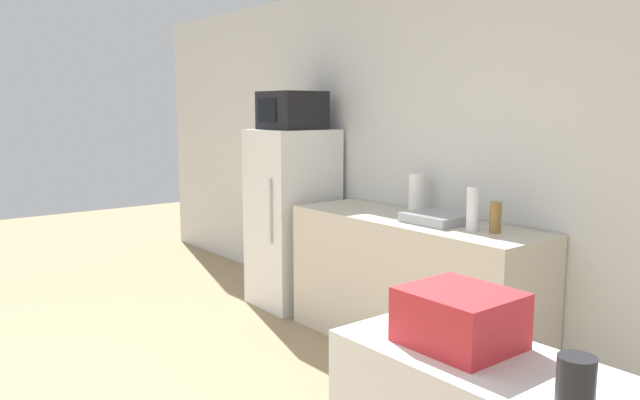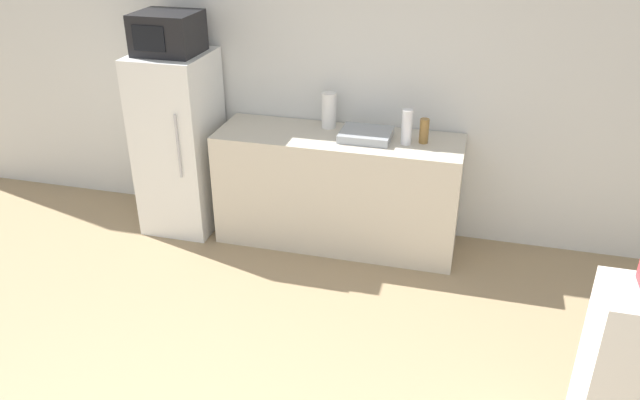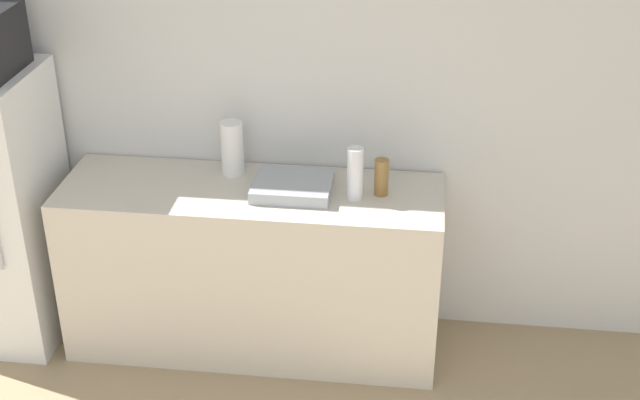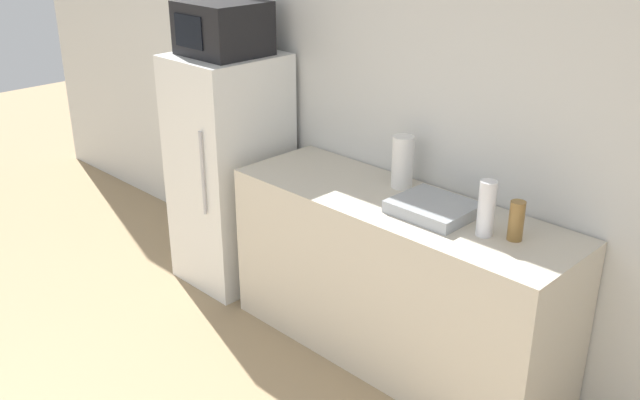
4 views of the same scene
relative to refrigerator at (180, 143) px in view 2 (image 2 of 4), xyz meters
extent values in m
cube|color=silver|center=(1.13, 0.38, 0.57)|extent=(8.00, 0.06, 2.60)
cube|color=white|center=(0.00, 0.00, 0.00)|extent=(0.57, 0.62, 1.46)
cylinder|color=#B7B7BC|center=(0.16, -0.32, 0.11)|extent=(0.02, 0.02, 0.51)
cube|color=black|center=(0.00, 0.00, 0.89)|extent=(0.46, 0.42, 0.31)
cube|color=black|center=(-0.05, -0.21, 0.89)|extent=(0.25, 0.01, 0.18)
cube|color=beige|center=(1.32, 0.04, -0.28)|extent=(1.89, 0.60, 0.91)
cube|color=#9EA3A8|center=(1.53, 0.04, 0.21)|extent=(0.38, 0.33, 0.06)
cylinder|color=silver|center=(1.84, 0.01, 0.31)|extent=(0.08, 0.08, 0.26)
cylinder|color=olive|center=(1.96, 0.07, 0.27)|extent=(0.07, 0.07, 0.18)
cylinder|color=white|center=(1.20, 0.20, 0.32)|extent=(0.11, 0.11, 0.28)
camera|label=1|loc=(4.16, -2.99, 0.91)|focal=35.00mm
camera|label=2|loc=(2.32, -4.29, 1.89)|focal=35.00mm
camera|label=3|loc=(2.13, -3.76, 2.17)|focal=50.00mm
camera|label=4|loc=(3.36, -2.58, 1.59)|focal=40.00mm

